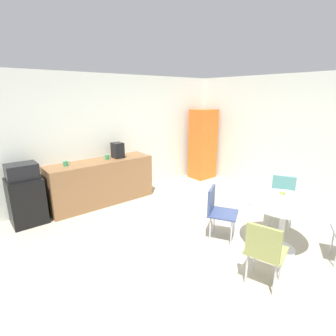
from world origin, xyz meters
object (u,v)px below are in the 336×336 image
locker_cabinet (203,144)px  chair_teal (283,195)px  chair_navy (217,207)px  mug_green (66,164)px  mini_fridge (26,201)px  microwave (22,171)px  coffee_maker (118,150)px  chair_olive (264,248)px  fruit_bowl (283,196)px  round_table (284,212)px  mug_white (107,157)px

locker_cabinet → chair_teal: (-0.85, -2.71, -0.39)m
chair_navy → mug_green: 2.87m
locker_cabinet → chair_navy: (-2.14, -2.34, -0.39)m
mini_fridge → locker_cabinet: bearing=-1.3°
chair_navy → microwave: bearing=131.4°
locker_cabinet → microwave: bearing=178.7°
microwave → chair_teal: 4.46m
chair_teal → microwave: bearing=140.8°
mug_green → coffee_maker: (1.08, -0.02, 0.11)m
chair_olive → microwave: bearing=116.2°
fruit_bowl → mug_green: mug_green is taller
mini_fridge → chair_teal: (3.44, -2.81, 0.12)m
mini_fridge → chair_teal: bearing=-39.2°
locker_cabinet → coffee_maker: (-2.47, 0.10, 0.15)m
mini_fridge → locker_cabinet: (4.29, -0.10, 0.50)m
mini_fridge → fruit_bowl: 4.17m
microwave → round_table: size_ratio=0.47×
mini_fridge → coffee_maker: bearing=0.0°
chair_navy → chair_teal: bearing=-15.9°
coffee_maker → chair_olive: bearing=-91.5°
round_table → fruit_bowl: bearing=50.9°
round_table → locker_cabinet: bearing=62.0°
microwave → mug_green: 0.73m
round_table → mug_white: (-1.05, 3.25, 0.34)m
round_table → mug_green: 3.78m
microwave → coffee_maker: bearing=0.0°
locker_cabinet → coffee_maker: size_ratio=5.67×
mini_fridge → mug_green: bearing=1.3°
chair_navy → fruit_bowl: bearing=-53.9°
locker_cabinet → round_table: bearing=-118.0°
mug_white → mug_green: 0.83m
chair_olive → mug_white: 3.53m
chair_teal → mini_fridge: bearing=140.8°
chair_teal → coffee_maker: bearing=120.1°
microwave → mug_green: size_ratio=3.72×
chair_teal → mug_green: 3.93m
mini_fridge → microwave: size_ratio=1.69×
chair_teal → fruit_bowl: 0.89m
chair_olive → mug_white: bearing=92.6°
mini_fridge → chair_olive: 3.90m
round_table → fruit_bowl: (0.06, 0.08, 0.20)m
mini_fridge → mug_white: size_ratio=6.28×
chair_olive → fruit_bowl: size_ratio=4.11×
microwave → mini_fridge: bearing=180.0°
chair_teal → chair_olive: bearing=-158.1°
mini_fridge → microwave: bearing=0.0°
coffee_maker → mug_white: bearing=177.5°
mini_fridge → chair_teal: 4.44m
chair_olive → mug_white: mug_white is taller
chair_olive → coffee_maker: 3.54m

